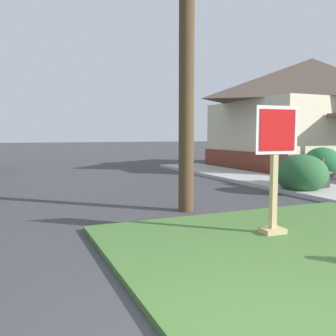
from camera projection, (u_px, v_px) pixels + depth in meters
name	position (u px, v px, depth m)	size (l,w,h in m)	color
grass_corner_patch	(312.00, 246.00, 5.15)	(5.68, 4.56, 0.08)	#477033
sidewalk_strip	(303.00, 188.00, 10.75)	(2.20, 17.54, 0.12)	#B2AFA8
stop_sign	(275.00, 173.00, 5.59)	(0.74, 0.31, 1.99)	tan
manhole_cover	(132.00, 257.00, 4.80)	(0.70, 0.70, 0.02)	black
street_bench	(303.00, 169.00, 10.84)	(0.48, 1.67, 0.85)	brown
corner_house	(311.00, 112.00, 17.59)	(8.63, 7.81, 5.33)	brown
shrub_near_porch	(322.00, 163.00, 13.25)	(1.34, 1.34, 1.18)	#256637
shrub_by_curb	(301.00, 174.00, 10.05)	(1.43, 1.43, 1.09)	#2B5C32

